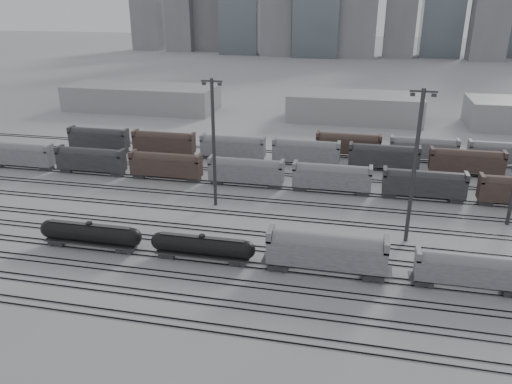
% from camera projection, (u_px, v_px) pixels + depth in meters
% --- Properties ---
extents(ground, '(900.00, 900.00, 0.00)m').
position_uv_depth(ground, '(255.00, 269.00, 69.59)').
color(ground, silver).
rests_on(ground, ground).
extents(tracks, '(220.00, 71.50, 0.16)m').
position_uv_depth(tracks, '(277.00, 218.00, 85.46)').
color(tracks, black).
rests_on(tracks, ground).
extents(tank_car_a, '(16.36, 2.73, 4.04)m').
position_uv_depth(tank_car_a, '(91.00, 234.00, 74.78)').
color(tank_car_a, '#262629').
rests_on(tank_car_a, ground).
extents(tank_car_b, '(15.52, 2.59, 3.83)m').
position_uv_depth(tank_car_b, '(202.00, 246.00, 71.29)').
color(tank_car_b, '#262629').
rests_on(tank_car_b, ground).
extents(hopper_car_a, '(16.24, 3.23, 5.81)m').
position_uv_depth(hopper_car_a, '(326.00, 250.00, 67.25)').
color(hopper_car_a, '#262629').
rests_on(hopper_car_a, ground).
extents(hopper_car_b, '(13.69, 2.72, 4.90)m').
position_uv_depth(hopper_car_b, '(470.00, 269.00, 63.78)').
color(hopper_car_b, '#262629').
rests_on(hopper_car_b, ground).
extents(light_mast_b, '(3.66, 0.58, 22.85)m').
position_uv_depth(light_mast_b, '(214.00, 141.00, 86.72)').
color(light_mast_b, '#373739').
rests_on(light_mast_b, ground).
extents(light_mast_c, '(3.79, 0.61, 23.69)m').
position_uv_depth(light_mast_c, '(415.00, 164.00, 73.20)').
color(light_mast_c, '#373739').
rests_on(light_mast_c, ground).
extents(bg_string_near, '(151.00, 3.00, 5.60)m').
position_uv_depth(bg_string_near, '(332.00, 179.00, 96.04)').
color(bg_string_near, gray).
rests_on(bg_string_near, ground).
extents(bg_string_mid, '(151.00, 3.00, 5.60)m').
position_uv_depth(bg_string_mid, '(384.00, 158.00, 108.58)').
color(bg_string_mid, '#262629').
rests_on(bg_string_mid, ground).
extents(bg_string_far, '(66.00, 3.00, 5.60)m').
position_uv_depth(bg_string_far, '(463.00, 152.00, 112.33)').
color(bg_string_far, '#4C3730').
rests_on(bg_string_far, ground).
extents(warehouse_left, '(50.00, 18.00, 8.00)m').
position_uv_depth(warehouse_left, '(142.00, 98.00, 166.51)').
color(warehouse_left, gray).
rests_on(warehouse_left, ground).
extents(warehouse_mid, '(40.00, 18.00, 8.00)m').
position_uv_depth(warehouse_mid, '(354.00, 107.00, 152.46)').
color(warehouse_mid, gray).
rests_on(warehouse_mid, ground).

